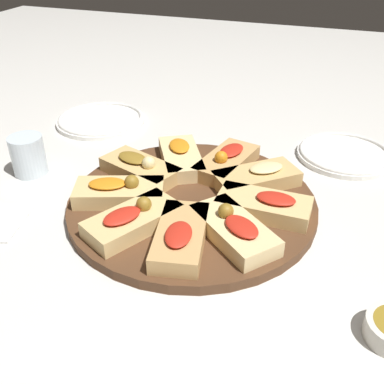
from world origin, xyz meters
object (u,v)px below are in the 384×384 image
object	(u,v)px
plate_right	(345,154)
serving_board	(192,203)
water_glass	(28,155)
plate_left	(101,120)

from	to	relation	value
plate_right	serving_board	bearing A→B (deg)	-130.16
water_glass	plate_right	bearing A→B (deg)	25.52
water_glass	serving_board	bearing A→B (deg)	-1.17
serving_board	water_glass	world-z (taller)	water_glass
plate_right	plate_left	bearing A→B (deg)	-178.69
plate_right	water_glass	xyz separation A→B (m)	(-0.57, -0.27, 0.03)
serving_board	plate_right	size ratio (longest dim) A/B	2.17
serving_board	water_glass	size ratio (longest dim) A/B	5.54
plate_left	water_glass	xyz separation A→B (m)	(-0.01, -0.26, 0.03)
serving_board	water_glass	distance (m)	0.34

